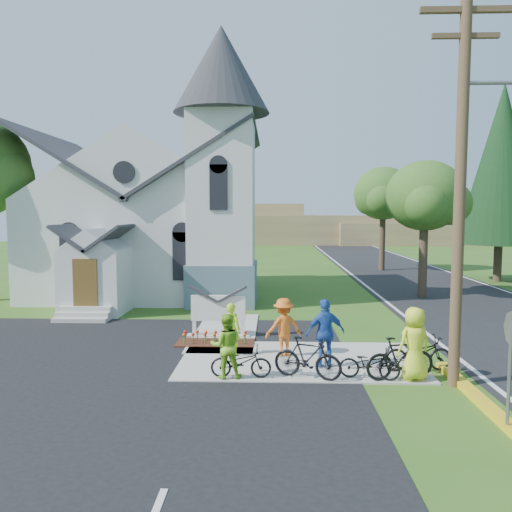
{
  "coord_description": "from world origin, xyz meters",
  "views": [
    {
      "loc": [
        0.7,
        -13.99,
        4.39
      ],
      "look_at": [
        0.07,
        5.0,
        2.73
      ],
      "focal_mm": 35.0,
      "sensor_mm": 36.0,
      "label": 1
    }
  ],
  "objects_px": {
    "bike_1": "(308,358)",
    "utility_pole": "(463,171)",
    "bike_2": "(369,364)",
    "bike_4": "(418,353)",
    "bike_3": "(400,358)",
    "cyclist_4": "(414,344)",
    "cyclist_3": "(284,327)",
    "bike_0": "(241,362)",
    "cyclist_0": "(231,329)",
    "stop_sign": "(512,345)",
    "cyclist_1": "(226,346)",
    "church_sign": "(218,309)",
    "cyclist_2": "(325,333)"
  },
  "relations": [
    {
      "from": "bike_1",
      "to": "utility_pole",
      "type": "bearing_deg",
      "value": -74.28
    },
    {
      "from": "bike_2",
      "to": "bike_4",
      "type": "distance_m",
      "value": 1.64
    },
    {
      "from": "bike_3",
      "to": "cyclist_4",
      "type": "height_order",
      "value": "cyclist_4"
    },
    {
      "from": "cyclist_3",
      "to": "bike_4",
      "type": "height_order",
      "value": "cyclist_3"
    },
    {
      "from": "bike_0",
      "to": "cyclist_0",
      "type": "bearing_deg",
      "value": 11.4
    },
    {
      "from": "stop_sign",
      "to": "cyclist_1",
      "type": "xyz_separation_m",
      "value": [
        -5.95,
        3.0,
        -0.88
      ]
    },
    {
      "from": "utility_pole",
      "to": "cyclist_3",
      "type": "xyz_separation_m",
      "value": [
        -4.32,
        2.39,
        -4.47
      ]
    },
    {
      "from": "bike_1",
      "to": "cyclist_3",
      "type": "bearing_deg",
      "value": 35.94
    },
    {
      "from": "cyclist_1",
      "to": "cyclist_3",
      "type": "relative_size",
      "value": 0.97
    },
    {
      "from": "bike_2",
      "to": "cyclist_3",
      "type": "xyz_separation_m",
      "value": [
        -2.19,
        2.09,
        0.47
      ]
    },
    {
      "from": "utility_pole",
      "to": "cyclist_4",
      "type": "relative_size",
      "value": 5.23
    },
    {
      "from": "bike_2",
      "to": "bike_0",
      "type": "bearing_deg",
      "value": 102.33
    },
    {
      "from": "bike_3",
      "to": "bike_4",
      "type": "xyz_separation_m",
      "value": [
        0.67,
        0.72,
        -0.07
      ]
    },
    {
      "from": "church_sign",
      "to": "utility_pole",
      "type": "xyz_separation_m",
      "value": [
        6.56,
        -4.7,
        4.38
      ]
    },
    {
      "from": "church_sign",
      "to": "cyclist_1",
      "type": "relative_size",
      "value": 1.29
    },
    {
      "from": "bike_0",
      "to": "cyclist_4",
      "type": "distance_m",
      "value": 4.54
    },
    {
      "from": "utility_pole",
      "to": "cyclist_0",
      "type": "bearing_deg",
      "value": 158.09
    },
    {
      "from": "cyclist_0",
      "to": "church_sign",
      "type": "bearing_deg",
      "value": -55.2
    },
    {
      "from": "utility_pole",
      "to": "bike_0",
      "type": "bearing_deg",
      "value": 176.87
    },
    {
      "from": "bike_2",
      "to": "cyclist_2",
      "type": "bearing_deg",
      "value": 57.49
    },
    {
      "from": "utility_pole",
      "to": "cyclist_4",
      "type": "bearing_deg",
      "value": 162.99
    },
    {
      "from": "church_sign",
      "to": "bike_2",
      "type": "distance_m",
      "value": 6.27
    },
    {
      "from": "utility_pole",
      "to": "cyclist_0",
      "type": "xyz_separation_m",
      "value": [
        -5.91,
        2.38,
        -4.54
      ]
    },
    {
      "from": "cyclist_0",
      "to": "cyclist_4",
      "type": "bearing_deg",
      "value": 176.29
    },
    {
      "from": "utility_pole",
      "to": "bike_4",
      "type": "xyz_separation_m",
      "value": [
        -0.66,
        1.02,
        -4.86
      ]
    },
    {
      "from": "cyclist_0",
      "to": "bike_1",
      "type": "bearing_deg",
      "value": 155.44
    },
    {
      "from": "cyclist_1",
      "to": "cyclist_2",
      "type": "bearing_deg",
      "value": -165.57
    },
    {
      "from": "bike_1",
      "to": "cyclist_3",
      "type": "relative_size",
      "value": 1.04
    },
    {
      "from": "church_sign",
      "to": "bike_2",
      "type": "xyz_separation_m",
      "value": [
        4.43,
        -4.4,
        -0.57
      ]
    },
    {
      "from": "cyclist_0",
      "to": "bike_2",
      "type": "bearing_deg",
      "value": 170.35
    },
    {
      "from": "cyclist_2",
      "to": "bike_4",
      "type": "xyz_separation_m",
      "value": [
        2.51,
        -0.32,
        -0.47
      ]
    },
    {
      "from": "cyclist_0",
      "to": "cyclist_3",
      "type": "bearing_deg",
      "value": -160.54
    },
    {
      "from": "bike_3",
      "to": "cyclist_4",
      "type": "bearing_deg",
      "value": -103.47
    },
    {
      "from": "utility_pole",
      "to": "cyclist_2",
      "type": "relative_size",
      "value": 5.18
    },
    {
      "from": "stop_sign",
      "to": "bike_2",
      "type": "xyz_separation_m",
      "value": [
        -2.2,
        3.0,
        -1.32
      ]
    },
    {
      "from": "utility_pole",
      "to": "bike_1",
      "type": "xyz_separation_m",
      "value": [
        -3.74,
        0.3,
        -4.8
      ]
    },
    {
      "from": "bike_2",
      "to": "bike_3",
      "type": "bearing_deg",
      "value": -77.67
    },
    {
      "from": "utility_pole",
      "to": "cyclist_1",
      "type": "height_order",
      "value": "utility_pole"
    },
    {
      "from": "cyclist_1",
      "to": "bike_4",
      "type": "height_order",
      "value": "cyclist_1"
    },
    {
      "from": "utility_pole",
      "to": "cyclist_0",
      "type": "height_order",
      "value": "utility_pole"
    },
    {
      "from": "bike_0",
      "to": "cyclist_4",
      "type": "bearing_deg",
      "value": -90.21
    },
    {
      "from": "bike_0",
      "to": "cyclist_2",
      "type": "bearing_deg",
      "value": -66.09
    },
    {
      "from": "church_sign",
      "to": "bike_3",
      "type": "height_order",
      "value": "church_sign"
    },
    {
      "from": "church_sign",
      "to": "cyclist_4",
      "type": "relative_size",
      "value": 1.15
    },
    {
      "from": "cyclist_3",
      "to": "cyclist_4",
      "type": "distance_m",
      "value": 3.94
    },
    {
      "from": "church_sign",
      "to": "utility_pole",
      "type": "bearing_deg",
      "value": -35.6
    },
    {
      "from": "cyclist_2",
      "to": "cyclist_4",
      "type": "bearing_deg",
      "value": 139.65
    },
    {
      "from": "cyclist_1",
      "to": "cyclist_3",
      "type": "xyz_separation_m",
      "value": [
        1.55,
        2.09,
        0.02
      ]
    },
    {
      "from": "church_sign",
      "to": "cyclist_0",
      "type": "height_order",
      "value": "church_sign"
    },
    {
      "from": "church_sign",
      "to": "cyclist_2",
      "type": "height_order",
      "value": "cyclist_2"
    }
  ]
}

